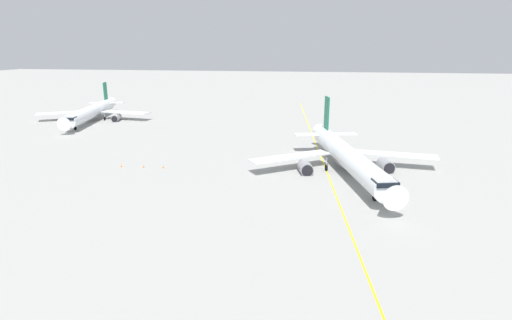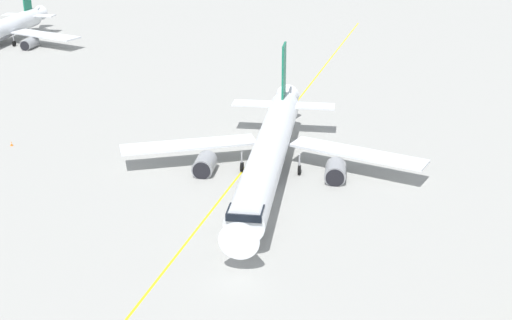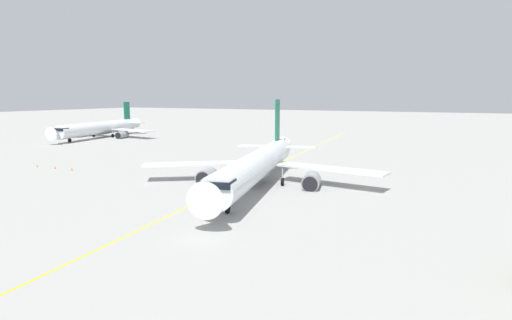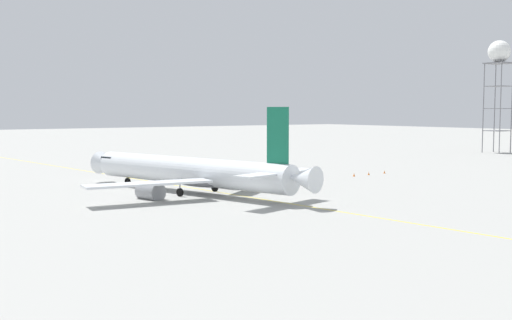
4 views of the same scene
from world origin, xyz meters
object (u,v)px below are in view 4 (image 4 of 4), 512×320
at_px(ops_pickup_truck, 136,159).
at_px(safety_cone_far, 384,172).
at_px(airliner_main, 192,172).
at_px(safety_cone_near, 354,175).
at_px(radar_tower, 499,57).
at_px(safety_cone_mid, 369,173).

distance_m(ops_pickup_truck, safety_cone_far, 53.22).
height_order(airliner_main, safety_cone_far, airliner_main).
relative_size(safety_cone_near, safety_cone_far, 1.00).
height_order(radar_tower, safety_cone_near, radar_tower).
distance_m(ops_pickup_truck, radar_tower, 98.47).
bearing_deg(safety_cone_far, airliner_main, -85.45).
height_order(airliner_main, safety_cone_near, airliner_main).
height_order(airliner_main, radar_tower, radar_tower).
xyz_separation_m(ops_pickup_truck, safety_cone_near, (46.12, 19.43, -0.53)).
relative_size(safety_cone_mid, safety_cone_far, 1.00).
bearing_deg(safety_cone_mid, radar_tower, 106.75).
xyz_separation_m(airliner_main, safety_cone_near, (-2.76, 33.32, -2.58)).
bearing_deg(airliner_main, safety_cone_far, -99.52).
bearing_deg(radar_tower, safety_cone_mid, -73.25).
height_order(airliner_main, safety_cone_mid, airliner_main).
xyz_separation_m(airliner_main, radar_tower, (-23.71, 105.89, 22.46)).
relative_size(airliner_main, safety_cone_near, 74.95).
distance_m(airliner_main, radar_tower, 110.81).
height_order(safety_cone_mid, safety_cone_far, same).
relative_size(airliner_main, safety_cone_mid, 74.95).
xyz_separation_m(safety_cone_near, safety_cone_far, (-0.53, 8.04, 0.00)).
relative_size(radar_tower, safety_cone_far, 53.81).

